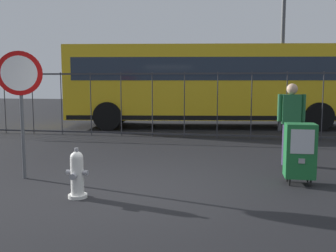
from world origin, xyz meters
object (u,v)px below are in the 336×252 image
(pedestrian, at_px, (291,119))
(bus_near, at_px, (210,82))
(stop_sign, at_px, (20,88))
(fire_hydrant, at_px, (77,174))
(newspaper_box_primary, at_px, (300,150))

(pedestrian, relative_size, bus_near, 0.16)
(stop_sign, relative_size, bus_near, 0.21)
(fire_hydrant, bearing_deg, stop_sign, 146.98)
(stop_sign, relative_size, pedestrian, 1.34)
(stop_sign, bearing_deg, fire_hydrant, -33.02)
(fire_hydrant, distance_m, stop_sign, 2.07)
(stop_sign, height_order, pedestrian, stop_sign)
(fire_hydrant, bearing_deg, newspaper_box_primary, 21.81)
(pedestrian, distance_m, bus_near, 6.87)
(stop_sign, bearing_deg, newspaper_box_primary, 5.36)
(bus_near, bearing_deg, newspaper_box_primary, -83.92)
(newspaper_box_primary, relative_size, bus_near, 0.09)
(pedestrian, bearing_deg, newspaper_box_primary, -92.26)
(stop_sign, bearing_deg, pedestrian, 22.08)
(newspaper_box_primary, height_order, stop_sign, stop_sign)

